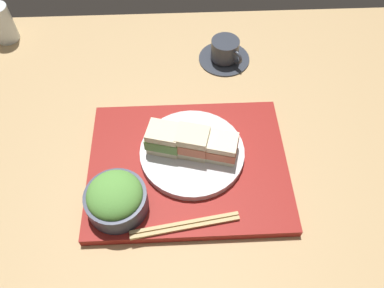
# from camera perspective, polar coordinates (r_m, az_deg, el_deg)

# --- Properties ---
(ground_plane) EXTENTS (1.40, 1.00, 0.03)m
(ground_plane) POSITION_cam_1_polar(r_m,az_deg,el_deg) (0.86, 0.47, -1.29)
(ground_plane) COLOR tan
(serving_tray) EXTENTS (0.42, 0.33, 0.02)m
(serving_tray) POSITION_cam_1_polar(r_m,az_deg,el_deg) (0.81, -0.59, -3.26)
(serving_tray) COLOR maroon
(serving_tray) RESTS_ON ground_plane
(sandwich_plate) EXTENTS (0.22, 0.22, 0.02)m
(sandwich_plate) POSITION_cam_1_polar(r_m,az_deg,el_deg) (0.81, 0.02, -1.31)
(sandwich_plate) COLOR silver
(sandwich_plate) RESTS_ON serving_tray
(sandwich_near) EXTENTS (0.08, 0.07, 0.06)m
(sandwich_near) POSITION_cam_1_polar(r_m,az_deg,el_deg) (0.79, -4.24, 0.84)
(sandwich_near) COLOR beige
(sandwich_near) RESTS_ON sandwich_plate
(sandwich_middle) EXTENTS (0.08, 0.07, 0.06)m
(sandwich_middle) POSITION_cam_1_polar(r_m,az_deg,el_deg) (0.78, 0.02, 0.29)
(sandwich_middle) COLOR beige
(sandwich_middle) RESTS_ON sandwich_plate
(sandwich_far) EXTENTS (0.08, 0.07, 0.05)m
(sandwich_far) POSITION_cam_1_polar(r_m,az_deg,el_deg) (0.78, 4.32, -0.49)
(sandwich_far) COLOR #EFE5C1
(sandwich_far) RESTS_ON sandwich_plate
(salad_bowl) EXTENTS (0.12, 0.12, 0.08)m
(salad_bowl) POSITION_cam_1_polar(r_m,az_deg,el_deg) (0.74, -11.39, -7.97)
(salad_bowl) COLOR #33384C
(salad_bowl) RESTS_ON serving_tray
(chopsticks_pair) EXTENTS (0.21, 0.05, 0.01)m
(chopsticks_pair) POSITION_cam_1_polar(r_m,az_deg,el_deg) (0.73, -1.05, -12.14)
(chopsticks_pair) COLOR tan
(chopsticks_pair) RESTS_ON serving_tray
(coffee_cup) EXTENTS (0.14, 0.14, 0.06)m
(coffee_cup) POSITION_cam_1_polar(r_m,az_deg,el_deg) (1.03, 4.97, 13.61)
(coffee_cup) COLOR #333842
(coffee_cup) RESTS_ON ground_plane
(drinking_glass) EXTENTS (0.06, 0.06, 0.10)m
(drinking_glass) POSITION_cam_1_polar(r_m,az_deg,el_deg) (1.20, -26.70, 15.90)
(drinking_glass) COLOR silver
(drinking_glass) RESTS_ON ground_plane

